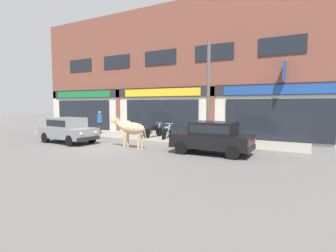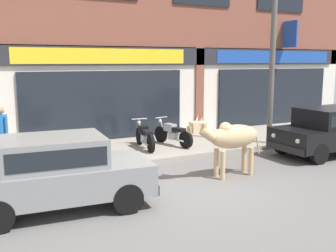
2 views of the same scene
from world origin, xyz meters
name	(u,v)px [view 1 (image 1 of 2)]	position (x,y,z in m)	size (l,w,h in m)	color
ground_plane	(106,147)	(0.00, 0.00, 0.00)	(90.00, 90.00, 0.00)	#605E5B
sidewalk	(147,137)	(0.00, 3.91, 0.07)	(19.00, 3.41, 0.14)	gray
shop_building	(162,74)	(0.00, 5.87, 4.33)	(23.00, 1.40, 9.11)	brown
cow	(131,129)	(1.47, 0.24, 1.01)	(2.15, 0.53, 1.61)	tan
car_0	(68,129)	(-2.86, -0.05, 0.81)	(3.71, 1.88, 1.46)	black
car_1	(212,136)	(5.59, 0.79, 0.81)	(3.63, 1.64, 1.46)	black
motorcycle_0	(153,131)	(0.62, 3.66, 0.52)	(0.55, 1.81, 0.88)	black
motorcycle_1	(167,132)	(1.62, 3.64, 0.52)	(0.66, 1.78, 0.88)	black
pedestrian	(100,120)	(-3.59, 3.30, 1.12)	(0.32, 0.44, 1.60)	#2D2D33
utility_pole	(208,93)	(4.73, 2.50, 2.81)	(0.18, 0.18, 5.35)	#595651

